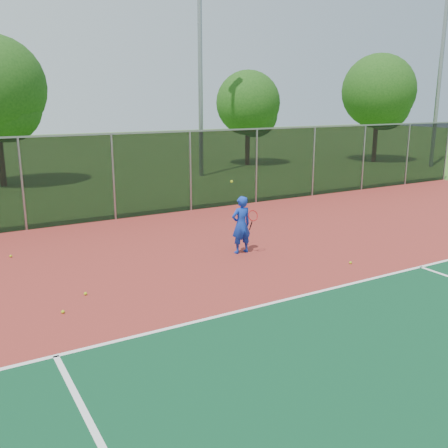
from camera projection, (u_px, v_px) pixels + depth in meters
name	position (u px, v px, depth m)	size (l,w,h in m)	color
court_apron	(397.00, 296.00, 10.83)	(30.00, 20.00, 0.02)	maroon
fence_back	(190.00, 170.00, 18.84)	(30.00, 0.06, 3.03)	black
tennis_player	(241.00, 225.00, 13.66)	(0.59, 0.61, 2.04)	#1336B3
practice_ball_0	(11.00, 256.00, 13.44)	(0.07, 0.07, 0.07)	#AEC817
practice_ball_1	(85.00, 294.00, 10.83)	(0.07, 0.07, 0.07)	#AEC817
practice_ball_3	(63.00, 312.00, 9.91)	(0.07, 0.07, 0.07)	#AEC817
practice_ball_4	(350.00, 263.00, 12.90)	(0.07, 0.07, 0.07)	#AEC817
floodlight_n	(200.00, 36.00, 26.24)	(0.90, 0.40, 13.21)	gray
floodlight_ne	(443.00, 44.00, 30.05)	(0.90, 0.40, 13.21)	gray
tree_back_mid	(250.00, 106.00, 31.87)	(4.09, 4.09, 6.01)	#392214
tree_back_right	(380.00, 94.00, 33.37)	(4.88, 4.88, 7.17)	#392214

